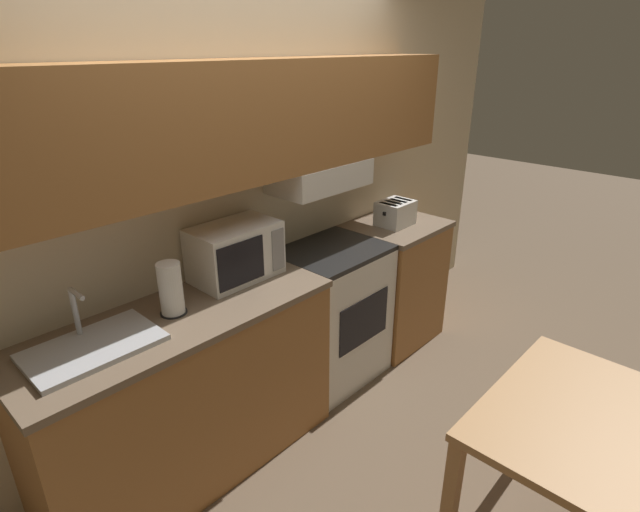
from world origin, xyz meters
name	(u,v)px	position (x,y,z in m)	size (l,w,h in m)	color
ground_plane	(258,384)	(0.00, 0.00, 0.00)	(16.00, 16.00, 0.00)	brown
wall_back	(253,168)	(0.01, -0.06, 1.49)	(5.29, 0.38, 2.55)	beige
lower_counter_main	(188,394)	(-0.67, -0.28, 0.47)	(1.56, 0.58, 0.94)	#A36B38
lower_counter_right_stub	(393,282)	(1.12, -0.28, 0.47)	(0.67, 0.58, 0.94)	#A36B38
stove_range	(332,314)	(0.44, -0.27, 0.47)	(0.67, 0.55, 0.94)	white
microwave	(235,252)	(-0.22, -0.16, 1.09)	(0.47, 0.30, 0.30)	white
toaster	(395,213)	(1.09, -0.29, 1.02)	(0.26, 0.20, 0.17)	white
sink_basin	(93,346)	(-1.08, -0.28, 0.95)	(0.53, 0.34, 0.25)	#B7BABF
paper_towel_roll	(171,289)	(-0.68, -0.26, 1.06)	(0.13, 0.13, 0.26)	black
dining_table	(570,435)	(0.17, -1.85, 0.62)	(0.95, 0.64, 0.75)	#B27F4C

